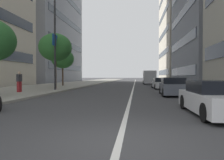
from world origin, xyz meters
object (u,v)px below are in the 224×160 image
(car_far_down_avenue, at_px, (161,84))
(street_lamp_with_banners, at_px, (57,34))
(car_mid_block_traffic, at_px, (173,87))
(street_tree_mid_sidewalk, at_px, (55,47))
(pedestrian_on_plaza, at_px, (19,82))
(delivery_van_ahead, at_px, (149,77))
(car_following_behind, at_px, (216,99))
(street_tree_by_lamp_post, at_px, (63,59))

(car_far_down_avenue, height_order, street_lamp_with_banners, street_lamp_with_banners)
(car_mid_block_traffic, height_order, street_tree_mid_sidewalk, street_tree_mid_sidewalk)
(street_tree_mid_sidewalk, xyz_separation_m, pedestrian_on_plaza, (-5.21, 1.05, -3.50))
(street_lamp_with_banners, bearing_deg, car_mid_block_traffic, -106.46)
(street_lamp_with_banners, distance_m, pedestrian_on_plaza, 5.99)
(car_mid_block_traffic, relative_size, street_lamp_with_banners, 0.50)
(street_lamp_with_banners, bearing_deg, delivery_van_ahead, -26.59)
(car_mid_block_traffic, xyz_separation_m, pedestrian_on_plaza, (-0.27, 12.40, 0.37))
(car_following_behind, bearing_deg, street_lamp_with_banners, 41.39)
(pedestrian_on_plaza, bearing_deg, car_following_behind, 158.31)
(street_lamp_with_banners, bearing_deg, street_tree_by_lamp_post, 16.58)
(delivery_van_ahead, xyz_separation_m, street_lamp_with_banners, (-19.98, 10.00, 4.25))
(car_mid_block_traffic, distance_m, street_tree_by_lamp_post, 18.17)
(street_tree_by_lamp_post, bearing_deg, delivery_van_ahead, -49.36)
(street_lamp_with_banners, bearing_deg, pedestrian_on_plaza, 149.32)
(delivery_van_ahead, bearing_deg, car_following_behind, -179.20)
(car_mid_block_traffic, relative_size, street_tree_mid_sidewalk, 0.79)
(delivery_van_ahead, bearing_deg, car_far_down_avenue, -178.19)
(pedestrian_on_plaza, bearing_deg, street_tree_mid_sidewalk, -90.03)
(delivery_van_ahead, bearing_deg, pedestrian_on_plaza, 152.57)
(car_mid_block_traffic, bearing_deg, street_tree_mid_sidewalk, 68.77)
(car_following_behind, bearing_deg, pedestrian_on_plaza, 55.79)
(car_following_behind, relative_size, pedestrian_on_plaza, 2.49)
(car_following_behind, bearing_deg, car_mid_block_traffic, -0.04)
(street_tree_by_lamp_post, xyz_separation_m, pedestrian_on_plaza, (-12.42, -0.72, -2.90))
(car_following_behind, height_order, street_tree_mid_sidewalk, street_tree_mid_sidewalk)
(car_far_down_avenue, relative_size, street_tree_by_lamp_post, 0.92)
(car_far_down_avenue, bearing_deg, street_tree_by_lamp_post, 73.31)
(car_following_behind, height_order, car_mid_block_traffic, car_mid_block_traffic)
(street_tree_mid_sidewalk, distance_m, street_tree_by_lamp_post, 7.45)
(car_mid_block_traffic, height_order, street_lamp_with_banners, street_lamp_with_banners)
(car_mid_block_traffic, bearing_deg, delivery_van_ahead, 3.32)
(car_mid_block_traffic, bearing_deg, car_far_down_avenue, 1.60)
(delivery_van_ahead, height_order, street_tree_by_lamp_post, street_tree_by_lamp_post)
(delivery_van_ahead, height_order, street_lamp_with_banners, street_lamp_with_banners)
(pedestrian_on_plaza, bearing_deg, car_mid_block_traffic, -167.34)
(delivery_van_ahead, bearing_deg, street_tree_by_lamp_post, 130.40)
(street_tree_mid_sidewalk, relative_size, pedestrian_on_plaza, 3.42)
(car_far_down_avenue, distance_m, street_tree_mid_sidewalk, 12.65)
(delivery_van_ahead, distance_m, pedestrian_on_plaza, 26.23)
(car_mid_block_traffic, bearing_deg, pedestrian_on_plaza, 93.56)
(car_following_behind, height_order, pedestrian_on_plaza, pedestrian_on_plaza)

